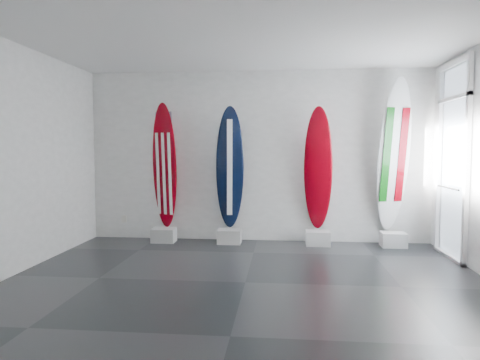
# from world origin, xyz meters

# --- Properties ---
(floor) EXTENTS (6.00, 6.00, 0.00)m
(floor) POSITION_xyz_m (0.00, 0.00, 0.00)
(floor) COLOR black
(floor) RESTS_ON ground
(ceiling) EXTENTS (6.00, 6.00, 0.00)m
(ceiling) POSITION_xyz_m (0.00, 0.00, 3.00)
(ceiling) COLOR white
(ceiling) RESTS_ON wall_back
(wall_back) EXTENTS (6.00, 0.00, 6.00)m
(wall_back) POSITION_xyz_m (0.00, 2.50, 1.50)
(wall_back) COLOR silver
(wall_back) RESTS_ON ground
(wall_front) EXTENTS (6.00, 0.00, 6.00)m
(wall_front) POSITION_xyz_m (0.00, -2.50, 1.50)
(wall_front) COLOR silver
(wall_front) RESTS_ON ground
(wall_left) EXTENTS (0.00, 5.00, 5.00)m
(wall_left) POSITION_xyz_m (-3.00, 0.00, 1.50)
(wall_left) COLOR silver
(wall_left) RESTS_ON ground
(display_block_usa) EXTENTS (0.40, 0.30, 0.24)m
(display_block_usa) POSITION_xyz_m (-1.62, 2.18, 0.12)
(display_block_usa) COLOR silver
(display_block_usa) RESTS_ON floor
(surfboard_usa) EXTENTS (0.53, 0.33, 2.20)m
(surfboard_usa) POSITION_xyz_m (-1.62, 2.28, 1.34)
(surfboard_usa) COLOR #82000B
(surfboard_usa) RESTS_ON display_block_usa
(display_block_navy) EXTENTS (0.40, 0.30, 0.24)m
(display_block_navy) POSITION_xyz_m (-0.46, 2.18, 0.12)
(display_block_navy) COLOR silver
(display_block_navy) RESTS_ON floor
(surfboard_navy) EXTENTS (0.52, 0.39, 2.13)m
(surfboard_navy) POSITION_xyz_m (-0.46, 2.28, 1.30)
(surfboard_navy) COLOR black
(surfboard_navy) RESTS_ON display_block_navy
(display_block_swiss) EXTENTS (0.40, 0.30, 0.24)m
(display_block_swiss) POSITION_xyz_m (1.05, 2.18, 0.12)
(display_block_swiss) COLOR silver
(display_block_swiss) RESTS_ON floor
(surfboard_swiss) EXTENTS (0.51, 0.46, 2.11)m
(surfboard_swiss) POSITION_xyz_m (1.05, 2.28, 1.29)
(surfboard_swiss) COLOR #82000B
(surfboard_swiss) RESTS_ON display_block_swiss
(display_block_italy) EXTENTS (0.40, 0.30, 0.24)m
(display_block_italy) POSITION_xyz_m (2.29, 2.18, 0.12)
(display_block_italy) COLOR silver
(display_block_italy) RESTS_ON floor
(surfboard_italy) EXTENTS (0.67, 0.56, 2.57)m
(surfboard_italy) POSITION_xyz_m (2.29, 2.28, 1.52)
(surfboard_italy) COLOR white
(surfboard_italy) RESTS_ON display_block_italy
(wall_outlet) EXTENTS (0.09, 0.02, 0.13)m
(wall_outlet) POSITION_xyz_m (-2.45, 2.48, 0.35)
(wall_outlet) COLOR silver
(wall_outlet) RESTS_ON wall_back
(glass_door) EXTENTS (0.12, 1.16, 2.85)m
(glass_door) POSITION_xyz_m (2.97, 1.55, 1.43)
(glass_door) COLOR white
(glass_door) RESTS_ON floor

